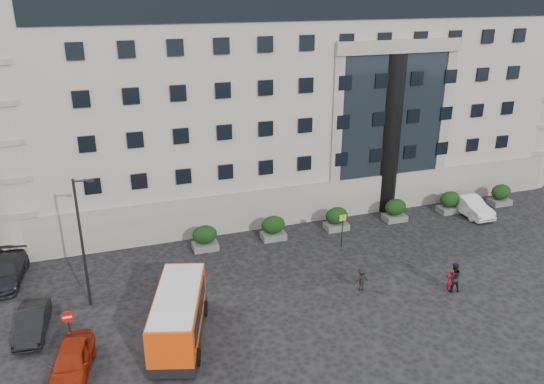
{
  "coord_description": "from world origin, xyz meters",
  "views": [
    {
      "loc": [
        -10.44,
        -26.11,
        17.84
      ],
      "look_at": [
        0.11,
        4.91,
        5.0
      ],
      "focal_mm": 35.0,
      "sensor_mm": 36.0,
      "label": 1
    }
  ],
  "objects_px": {
    "parked_car_a": "(72,362)",
    "street_lamp": "(83,239)",
    "pedestrian_c": "(361,279)",
    "no_entry_sign": "(68,322)",
    "parked_car_d": "(14,239)",
    "pedestrian_a": "(450,280)",
    "hedge_c": "(337,218)",
    "bus_stop_sign": "(342,225)",
    "white_taxi": "(469,205)",
    "parked_car_b": "(32,322)",
    "hedge_f": "(501,195)",
    "minibus": "(179,314)",
    "hedge_d": "(395,210)",
    "hedge_b": "(273,228)",
    "red_truck": "(13,201)",
    "hedge_e": "(450,202)",
    "parked_car_c": "(6,272)",
    "hedge_a": "(205,238)",
    "pedestrian_b": "(453,277)"
  },
  "relations": [
    {
      "from": "parked_car_a",
      "to": "street_lamp",
      "type": "bearing_deg",
      "value": 90.54
    },
    {
      "from": "pedestrian_c",
      "to": "no_entry_sign",
      "type": "bearing_deg",
      "value": -4.93
    },
    {
      "from": "parked_car_d",
      "to": "pedestrian_a",
      "type": "distance_m",
      "value": 30.15
    },
    {
      "from": "hedge_c",
      "to": "bus_stop_sign",
      "type": "xyz_separation_m",
      "value": [
        -0.9,
        -2.8,
        0.8
      ]
    },
    {
      "from": "white_taxi",
      "to": "no_entry_sign",
      "type": "bearing_deg",
      "value": -165.34
    },
    {
      "from": "street_lamp",
      "to": "parked_car_a",
      "type": "xyz_separation_m",
      "value": [
        -0.99,
        -6.12,
        -3.61
      ]
    },
    {
      "from": "bus_stop_sign",
      "to": "parked_car_b",
      "type": "height_order",
      "value": "bus_stop_sign"
    },
    {
      "from": "hedge_f",
      "to": "minibus",
      "type": "bearing_deg",
      "value": -161.62
    },
    {
      "from": "hedge_c",
      "to": "hedge_d",
      "type": "xyz_separation_m",
      "value": [
        5.2,
        0.0,
        0.0
      ]
    },
    {
      "from": "hedge_b",
      "to": "pedestrian_c",
      "type": "bearing_deg",
      "value": -71.48
    },
    {
      "from": "minibus",
      "to": "red_truck",
      "type": "relative_size",
      "value": 1.25
    },
    {
      "from": "hedge_d",
      "to": "bus_stop_sign",
      "type": "xyz_separation_m",
      "value": [
        -6.1,
        -2.8,
        0.8
      ]
    },
    {
      "from": "hedge_b",
      "to": "hedge_e",
      "type": "distance_m",
      "value": 15.6
    },
    {
      "from": "parked_car_a",
      "to": "pedestrian_c",
      "type": "xyz_separation_m",
      "value": [
        16.99,
        2.38,
        0.0
      ]
    },
    {
      "from": "hedge_b",
      "to": "parked_car_b",
      "type": "height_order",
      "value": "hedge_b"
    },
    {
      "from": "bus_stop_sign",
      "to": "no_entry_sign",
      "type": "bearing_deg",
      "value": -161.92
    },
    {
      "from": "hedge_b",
      "to": "street_lamp",
      "type": "distance_m",
      "value": 14.41
    },
    {
      "from": "parked_car_a",
      "to": "parked_car_c",
      "type": "bearing_deg",
      "value": 120.74
    },
    {
      "from": "street_lamp",
      "to": "bus_stop_sign",
      "type": "xyz_separation_m",
      "value": [
        17.44,
        2.0,
        -2.64
      ]
    },
    {
      "from": "red_truck",
      "to": "no_entry_sign",
      "type": "bearing_deg",
      "value": -87.22
    },
    {
      "from": "red_truck",
      "to": "pedestrian_a",
      "type": "distance_m",
      "value": 34.05
    },
    {
      "from": "hedge_e",
      "to": "parked_car_d",
      "type": "bearing_deg",
      "value": 172.41
    },
    {
      "from": "no_entry_sign",
      "to": "parked_car_c",
      "type": "xyz_separation_m",
      "value": [
        -4.0,
        8.53,
        -0.93
      ]
    },
    {
      "from": "parked_car_a",
      "to": "pedestrian_c",
      "type": "distance_m",
      "value": 17.16
    },
    {
      "from": "hedge_a",
      "to": "parked_car_b",
      "type": "xyz_separation_m",
      "value": [
        -11.01,
        -6.7,
        -0.25
      ]
    },
    {
      "from": "street_lamp",
      "to": "white_taxi",
      "type": "bearing_deg",
      "value": 7.58
    },
    {
      "from": "no_entry_sign",
      "to": "pedestrian_a",
      "type": "distance_m",
      "value": 22.24
    },
    {
      "from": "hedge_c",
      "to": "red_truck",
      "type": "distance_m",
      "value": 26.22
    },
    {
      "from": "hedge_f",
      "to": "bus_stop_sign",
      "type": "relative_size",
      "value": 0.73
    },
    {
      "from": "parked_car_b",
      "to": "parked_car_d",
      "type": "height_order",
      "value": "parked_car_d"
    },
    {
      "from": "street_lamp",
      "to": "bus_stop_sign",
      "type": "relative_size",
      "value": 3.17
    },
    {
      "from": "hedge_e",
      "to": "pedestrian_b",
      "type": "bearing_deg",
      "value": -125.24
    },
    {
      "from": "hedge_f",
      "to": "pedestrian_b",
      "type": "height_order",
      "value": "pedestrian_b"
    },
    {
      "from": "hedge_e",
      "to": "street_lamp",
      "type": "bearing_deg",
      "value": -170.52
    },
    {
      "from": "hedge_b",
      "to": "white_taxi",
      "type": "relative_size",
      "value": 0.38
    },
    {
      "from": "hedge_e",
      "to": "hedge_d",
      "type": "bearing_deg",
      "value": 180.0
    },
    {
      "from": "no_entry_sign",
      "to": "parked_car_c",
      "type": "height_order",
      "value": "no_entry_sign"
    },
    {
      "from": "hedge_c",
      "to": "parked_car_a",
      "type": "height_order",
      "value": "hedge_c"
    },
    {
      "from": "hedge_e",
      "to": "red_truck",
      "type": "relative_size",
      "value": 0.32
    },
    {
      "from": "parked_car_b",
      "to": "parked_car_d",
      "type": "bearing_deg",
      "value": 104.82
    },
    {
      "from": "hedge_c",
      "to": "parked_car_b",
      "type": "bearing_deg",
      "value": -162.63
    },
    {
      "from": "hedge_f",
      "to": "street_lamp",
      "type": "bearing_deg",
      "value": -171.95
    },
    {
      "from": "parked_car_c",
      "to": "pedestrian_c",
      "type": "relative_size",
      "value": 3.29
    },
    {
      "from": "red_truck",
      "to": "white_taxi",
      "type": "bearing_deg",
      "value": -28.16
    },
    {
      "from": "hedge_e",
      "to": "hedge_f",
      "type": "relative_size",
      "value": 1.0
    },
    {
      "from": "hedge_b",
      "to": "hedge_f",
      "type": "distance_m",
      "value": 20.8
    },
    {
      "from": "street_lamp",
      "to": "red_truck",
      "type": "distance_m",
      "value": 16.65
    },
    {
      "from": "pedestrian_a",
      "to": "parked_car_d",
      "type": "bearing_deg",
      "value": -40.79
    },
    {
      "from": "parked_car_b",
      "to": "pedestrian_b",
      "type": "height_order",
      "value": "pedestrian_b"
    },
    {
      "from": "hedge_d",
      "to": "pedestrian_b",
      "type": "xyz_separation_m",
      "value": [
        -2.19,
        -10.46,
        0.05
      ]
    }
  ]
}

